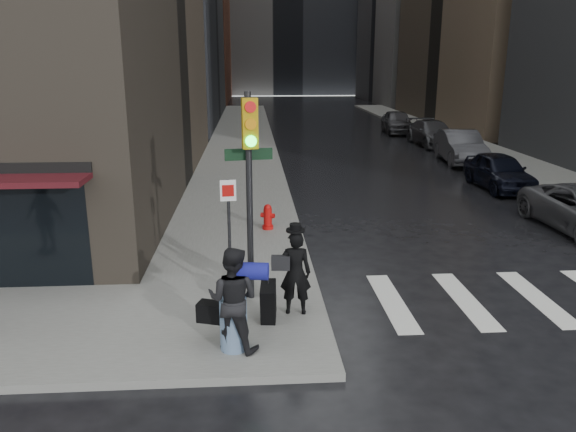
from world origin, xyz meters
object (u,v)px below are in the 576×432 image
at_px(traffic_light, 248,170).
at_px(parked_car_1, 499,171).
at_px(man_overcoat, 290,277).
at_px(parked_car_2, 460,147).
at_px(man_jeans, 233,299).
at_px(parked_car_3, 432,133).
at_px(parked_car_4, 397,122).
at_px(fire_hydrant, 268,218).

distance_m(traffic_light, parked_car_1, 14.60).
distance_m(man_overcoat, parked_car_2, 19.69).
height_order(man_overcoat, man_jeans, man_jeans).
relative_size(parked_car_1, parked_car_3, 0.83).
bearing_deg(parked_car_2, man_jeans, -114.71).
xyz_separation_m(parked_car_2, parked_car_4, (-0.17, 11.73, -0.01)).
xyz_separation_m(man_jeans, fire_hydrant, (0.82, 7.11, -0.60)).
bearing_deg(parked_car_4, parked_car_2, -84.49).
height_order(man_jeans, fire_hydrant, man_jeans).
distance_m(fire_hydrant, parked_car_1, 10.85).
height_order(man_jeans, parked_car_4, man_jeans).
distance_m(parked_car_3, parked_car_4, 5.90).
xyz_separation_m(traffic_light, parked_car_4, (10.33, 28.07, -2.11)).
height_order(parked_car_1, parked_car_3, parked_car_3).
distance_m(man_jeans, fire_hydrant, 7.18).
distance_m(man_jeans, parked_car_3, 26.74).
xyz_separation_m(fire_hydrant, parked_car_1, (9.40, 5.42, 0.23)).
bearing_deg(man_overcoat, traffic_light, -39.89).
distance_m(parked_car_1, parked_car_3, 11.78).
distance_m(man_jeans, parked_car_4, 31.94).
bearing_deg(man_overcoat, parked_car_3, -108.78).
xyz_separation_m(parked_car_3, parked_car_4, (-0.64, 5.86, 0.06)).
relative_size(parked_car_3, parked_car_4, 1.09).
relative_size(fire_hydrant, parked_car_1, 0.18).
bearing_deg(parked_car_2, man_overcoat, -113.91).
height_order(fire_hydrant, parked_car_2, parked_car_2).
bearing_deg(parked_car_3, parked_car_1, -97.42).
distance_m(traffic_light, parked_car_4, 29.99).
xyz_separation_m(traffic_light, parked_car_2, (10.50, 16.34, -2.10)).
bearing_deg(man_overcoat, fire_hydrant, -82.45).
height_order(man_overcoat, traffic_light, traffic_light).
xyz_separation_m(parked_car_1, parked_car_2, (0.57, 5.86, 0.09)).
xyz_separation_m(man_overcoat, parked_car_4, (9.55, 28.85, -0.15)).
relative_size(traffic_light, parked_car_3, 0.85).
xyz_separation_m(man_jeans, parked_car_2, (10.79, 18.39, -0.28)).
relative_size(parked_car_1, parked_car_2, 0.86).
bearing_deg(man_jeans, parked_car_2, -102.64).
xyz_separation_m(man_jeans, parked_car_3, (11.26, 24.26, -0.35)).
bearing_deg(parked_car_3, traffic_light, -118.63).
height_order(fire_hydrant, parked_car_4, parked_car_4).
height_order(traffic_light, parked_car_2, traffic_light).
height_order(man_jeans, parked_car_1, man_jeans).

